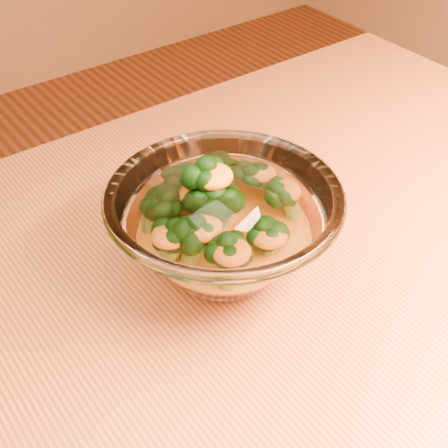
# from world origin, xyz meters

# --- Properties ---
(glass_bowl) EXTENTS (0.20, 0.20, 0.09)m
(glass_bowl) POSITION_xyz_m (0.11, 0.11, 0.80)
(glass_bowl) COLOR white
(glass_bowl) RESTS_ON table
(cheese_sauce) EXTENTS (0.11, 0.11, 0.03)m
(cheese_sauce) POSITION_xyz_m (0.11, 0.11, 0.78)
(cheese_sauce) COLOR orange
(cheese_sauce) RESTS_ON glass_bowl
(broccoli_heap) EXTENTS (0.13, 0.13, 0.08)m
(broccoli_heap) POSITION_xyz_m (0.11, 0.12, 0.81)
(broccoli_heap) COLOR black
(broccoli_heap) RESTS_ON cheese_sauce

